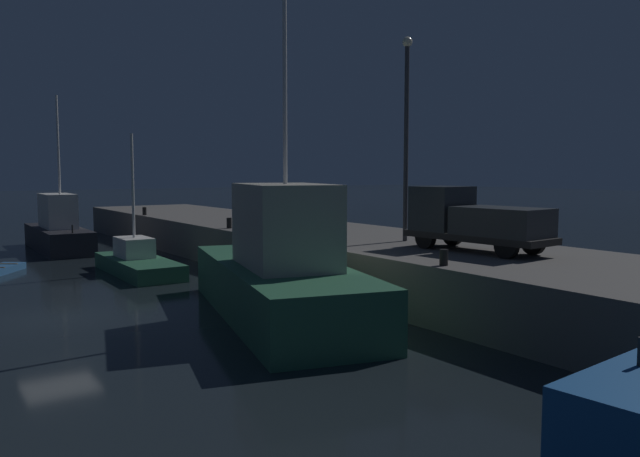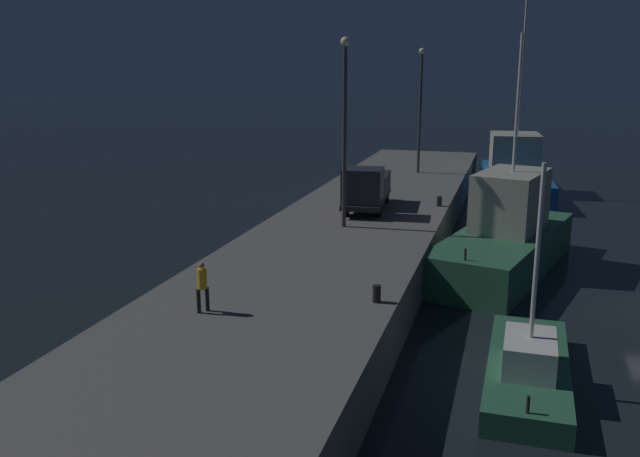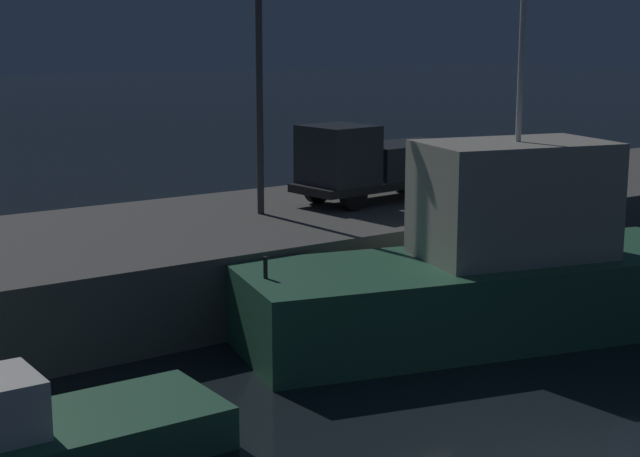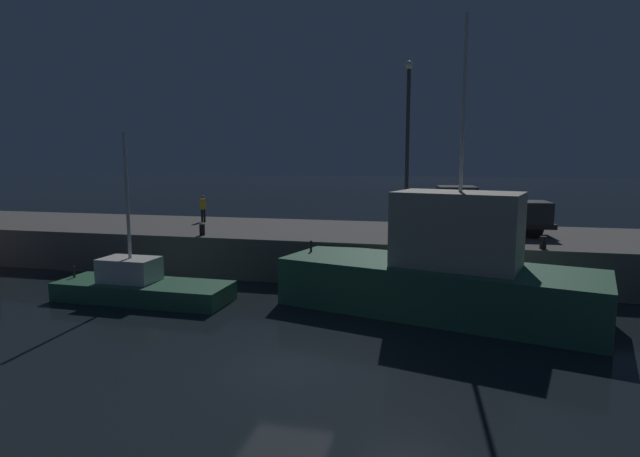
% 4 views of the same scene
% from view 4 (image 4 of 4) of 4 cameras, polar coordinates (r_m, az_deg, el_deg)
% --- Properties ---
extents(ground_plane, '(320.00, 320.00, 0.00)m').
position_cam_4_polar(ground_plane, '(15.33, -3.99, -15.29)').
color(ground_plane, black).
extents(pier_quay, '(65.47, 8.54, 2.10)m').
position_cam_4_polar(pier_quay, '(28.23, 4.51, -2.34)').
color(pier_quay, '#5B5956').
rests_on(pier_quay, ground).
extents(fishing_boat_white, '(12.75, 6.91, 11.18)m').
position_cam_4_polar(fishing_boat_white, '(20.51, 13.35, -4.74)').
color(fishing_boat_white, '#2D6647').
rests_on(fishing_boat_white, ground).
extents(fishing_boat_orange, '(7.54, 2.55, 7.09)m').
position_cam_4_polar(fishing_boat_orange, '(23.29, -19.27, -6.08)').
color(fishing_boat_orange, '#2D6647').
rests_on(fishing_boat_orange, ground).
extents(lamp_post_west, '(0.44, 0.44, 8.90)m').
position_cam_4_polar(lamp_post_west, '(27.70, 9.71, 10.23)').
color(lamp_post_west, '#38383D').
rests_on(lamp_post_west, pier_quay).
extents(utility_truck, '(6.05, 2.51, 2.49)m').
position_cam_4_polar(utility_truck, '(27.63, 18.03, 1.83)').
color(utility_truck, black).
rests_on(utility_truck, pier_quay).
extents(dockworker, '(0.42, 0.42, 1.64)m').
position_cam_4_polar(dockworker, '(32.53, -12.87, 2.36)').
color(dockworker, black).
rests_on(dockworker, pier_quay).
extents(bollard_west, '(0.28, 0.28, 0.54)m').
position_cam_4_polar(bollard_west, '(24.40, 23.54, -1.44)').
color(bollard_west, black).
rests_on(bollard_west, pier_quay).
extents(bollard_east, '(0.28, 0.28, 0.58)m').
position_cam_4_polar(bollard_east, '(26.96, -12.96, -0.12)').
color(bollard_east, black).
rests_on(bollard_east, pier_quay).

